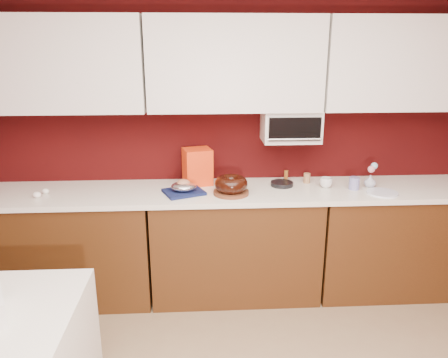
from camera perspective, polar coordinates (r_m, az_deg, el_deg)
name	(u,v)px	position (r m, az deg, el deg)	size (l,w,h in m)	color
wall_back	(233,138)	(3.64, 1.15, 5.40)	(4.00, 0.02, 2.50)	#370707
base_cabinet_left	(69,248)	(3.75, -19.56, -8.52)	(1.31, 0.58, 0.86)	#47260E
base_cabinet_center	(235,244)	(3.61, 1.45, -8.50)	(1.31, 0.58, 0.86)	#47260E
base_cabinet_right	(394,240)	(3.94, 21.34, -7.45)	(1.31, 0.58, 0.86)	#47260E
countertop	(235,192)	(3.44, 1.50, -1.71)	(4.00, 0.62, 0.04)	white
upper_cabinet_left	(55,65)	(3.55, -21.25, 13.77)	(1.31, 0.33, 0.70)	white
upper_cabinet_center	(235,64)	(3.40, 1.43, 14.78)	(1.31, 0.33, 0.70)	white
upper_cabinet_right	(407,64)	(3.75, 22.83, 13.72)	(1.31, 0.33, 0.70)	white
toaster_oven	(291,125)	(3.53, 8.69, 6.93)	(0.45, 0.30, 0.25)	white
toaster_oven_door	(295,129)	(3.38, 9.24, 6.44)	(0.40, 0.02, 0.18)	black
toaster_oven_handle	(295,139)	(3.38, 9.23, 5.14)	(0.02, 0.02, 0.42)	silver
cake_base	(231,192)	(3.32, 0.93, -1.77)	(0.27, 0.27, 0.03)	brown
bundt_cake	(231,184)	(3.30, 0.94, -0.67)	(0.25, 0.25, 0.10)	black
navy_towel	(184,192)	(3.35, -5.28, -1.69)	(0.29, 0.24, 0.02)	#121944
foil_ham_nest	(184,186)	(3.34, -5.30, -0.98)	(0.19, 0.16, 0.07)	silver
roasted_ham	(184,183)	(3.33, -5.31, -0.57)	(0.10, 0.09, 0.07)	tan
pandoro_box	(197,166)	(3.54, -3.49, 1.65)	(0.21, 0.20, 0.29)	red
dark_pan	(282,184)	(3.55, 7.57, -0.63)	(0.18, 0.18, 0.03)	black
coffee_mug	(326,182)	(3.56, 13.18, -0.34)	(0.09, 0.09, 0.09)	white
blue_jar	(354,183)	(3.57, 16.64, -0.54)	(0.08, 0.08, 0.10)	navy
flower_vase	(370,180)	(3.66, 18.54, -0.17)	(0.07, 0.07, 0.11)	#AAB2C1
flower_pink	(371,169)	(3.64, 18.68, 1.22)	(0.06, 0.06, 0.06)	pink
flower_blue	(374,166)	(3.66, 19.04, 1.64)	(0.05, 0.05, 0.05)	#93CBEB
china_plate	(382,193)	(3.55, 19.97, -1.70)	(0.23, 0.23, 0.01)	white
amber_bottle	(286,176)	(3.65, 8.10, 0.38)	(0.03, 0.03, 0.10)	brown
paper_cup	(307,178)	(3.65, 10.77, 0.11)	(0.05, 0.05, 0.08)	#956B43
egg_left	(37,195)	(3.53, -23.23, -1.91)	(0.06, 0.05, 0.05)	white
egg_right	(45,191)	(3.60, -22.28, -1.49)	(0.05, 0.04, 0.04)	white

